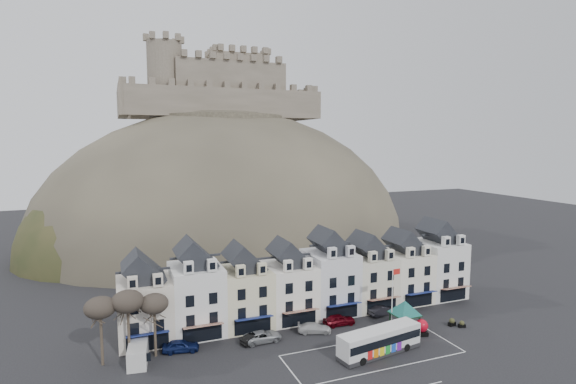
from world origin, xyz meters
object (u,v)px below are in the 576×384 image
object	(u,v)px
red_buoy	(421,327)
car_white	(314,328)
car_navy	(181,346)
car_maroon	(339,320)
car_silver	(263,336)
flagpole	(393,295)
car_charcoal	(382,310)
bus	(379,340)
white_van	(138,354)
bus_shelter	(405,308)
car_black	(254,338)

from	to	relation	value
red_buoy	car_white	xyz separation A→B (m)	(-13.17, 5.92, -0.44)
car_navy	car_maroon	world-z (taller)	car_maroon
car_silver	car_white	size ratio (longest dim) A/B	1.08
flagpole	car_charcoal	xyz separation A→B (m)	(1.90, 5.28, -4.40)
bus	car_maroon	xyz separation A→B (m)	(-0.56, 9.47, -0.98)
flagpole	car_charcoal	distance (m)	7.13
car_silver	car_white	bearing A→B (deg)	-92.07
red_buoy	white_van	bearing A→B (deg)	170.69
car_silver	flagpole	bearing A→B (deg)	-102.69
bus_shelter	car_maroon	xyz separation A→B (m)	(-7.39, 5.14, -2.59)
red_buoy	car_black	size ratio (longest dim) A/B	0.58
car_silver	bus	bearing A→B (deg)	-126.46
white_van	car_charcoal	distance (m)	35.15
bus	car_charcoal	world-z (taller)	bus
car_black	car_charcoal	bearing A→B (deg)	-106.62
car_navy	car_silver	distance (m)	10.45
car_charcoal	flagpole	bearing A→B (deg)	153.24
car_charcoal	bus	bearing A→B (deg)	138.08
car_black	car_silver	size ratio (longest dim) A/B	0.75
bus	white_van	bearing A→B (deg)	154.26
car_black	car_maroon	size ratio (longest dim) A/B	0.81
bus	flagpole	bearing A→B (deg)	34.83
car_black	car_charcoal	size ratio (longest dim) A/B	0.84
bus	car_charcoal	size ratio (longest dim) A/B	2.61
white_van	car_white	size ratio (longest dim) A/B	1.13
flagpole	car_silver	distance (m)	18.55
white_van	car_black	size ratio (longest dim) A/B	1.38
bus_shelter	car_charcoal	xyz separation A→B (m)	(0.43, 6.07, -2.64)
white_van	car_maroon	bearing A→B (deg)	9.42
car_navy	car_charcoal	size ratio (longest dim) A/B	1.01
car_silver	red_buoy	bearing A→B (deg)	-108.09
red_buoy	car_silver	xyz separation A→B (m)	(-20.61, 5.92, -0.41)
flagpole	white_van	size ratio (longest dim) A/B	1.73
white_van	car_charcoal	size ratio (longest dim) A/B	1.16
bus	car_black	bearing A→B (deg)	139.19
bus_shelter	car_black	bearing A→B (deg)	166.22
car_silver	white_van	bearing A→B (deg)	87.93
red_buoy	car_charcoal	world-z (taller)	red_buoy
car_white	car_silver	bearing A→B (deg)	110.13
flagpole	white_van	world-z (taller)	flagpole
bus	white_van	xyz separation A→B (m)	(-27.83, 8.44, -0.64)
red_buoy	car_maroon	world-z (taller)	red_buoy
red_buoy	car_navy	bearing A→B (deg)	167.40
red_buoy	flagpole	xyz separation A→B (m)	(-2.90, 2.60, 4.02)
bus_shelter	car_silver	xyz separation A→B (m)	(-19.17, 4.11, -2.67)
bus_shelter	car_black	world-z (taller)	bus_shelter
car_black	car_navy	bearing A→B (deg)	61.68
car_silver	car_white	xyz separation A→B (m)	(7.44, 0.00, -0.04)
red_buoy	car_navy	world-z (taller)	red_buoy
flagpole	bus_shelter	bearing A→B (deg)	-28.30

